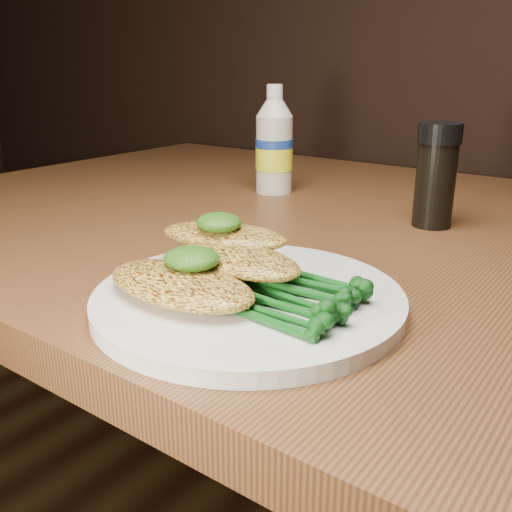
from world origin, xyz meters
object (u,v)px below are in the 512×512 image
Objects in this scene: plate at (249,299)px; pepper_grinder at (436,176)px; mayo_bottle at (274,140)px; dining_table at (315,469)px.

pepper_grinder reaches higher than plate.
plate is at bearing -96.09° from pepper_grinder.
mayo_bottle is at bearing 170.92° from pepper_grinder.
plate is 0.32m from pepper_grinder.
dining_table is 0.45m from pepper_grinder.
pepper_grinder is at bearing -9.08° from mayo_bottle.
mayo_bottle reaches higher than pepper_grinder.
dining_table is 7.82× the size of mayo_bottle.
pepper_grinder is (0.12, 0.05, 0.43)m from dining_table.
dining_table is 4.88× the size of plate.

